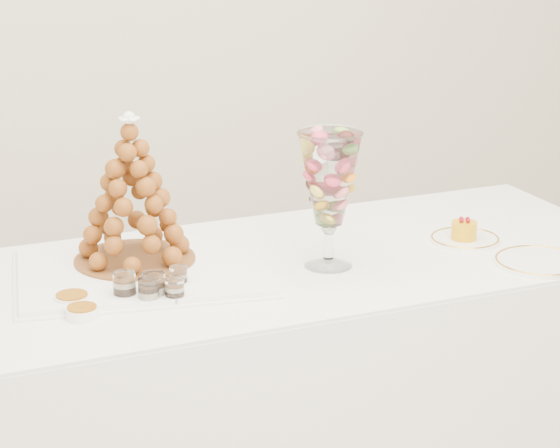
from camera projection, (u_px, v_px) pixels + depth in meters
name	position (u px, v px, depth m)	size (l,w,h in m)	color
buffet_table	(274.00, 393.00, 3.14)	(2.14, 0.92, 0.80)	white
lace_tray	(141.00, 272.00, 2.92)	(0.64, 0.48, 0.02)	white
macaron_vase	(330.00, 181.00, 2.92)	(0.17, 0.17, 0.37)	white
cake_plate	(465.00, 239.00, 3.19)	(0.21, 0.21, 0.01)	white
spare_plate	(540.00, 262.00, 3.01)	(0.25, 0.25, 0.01)	white
verrine_a	(125.00, 287.00, 2.73)	(0.06, 0.06, 0.08)	white
verrine_b	(154.00, 288.00, 2.73)	(0.06, 0.06, 0.08)	white
verrine_c	(178.00, 278.00, 2.82)	(0.05, 0.05, 0.06)	white
verrine_d	(149.00, 292.00, 2.71)	(0.05, 0.05, 0.07)	white
verrine_e	(175.00, 291.00, 2.72)	(0.05, 0.05, 0.07)	white
ramekin_back	(72.00, 301.00, 2.71)	(0.09, 0.09, 0.03)	white
ramekin_front	(82.00, 313.00, 2.64)	(0.08, 0.08, 0.03)	white
croquembouche	(132.00, 190.00, 2.91)	(0.33, 0.33, 0.41)	brown
mousse_cake	(464.00, 230.00, 3.17)	(0.07, 0.07, 0.07)	orange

